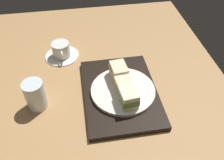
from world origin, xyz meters
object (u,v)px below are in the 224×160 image
object	(u,v)px
sandwich_middle	(123,84)
coffee_cup	(61,51)
sandwich_near	(128,97)
sandwich_plate	(123,91)
drinking_glass	(35,95)
sandwich_far	(119,72)

from	to	relation	value
sandwich_middle	coffee_cup	bearing A→B (deg)	38.84
sandwich_near	coffee_cup	xyz separation A→B (cm)	(32.77, 21.78, -3.42)
sandwich_plate	drinking_glass	xyz separation A→B (cm)	(0.19, 29.99, 2.82)
sandwich_plate	drinking_glass	size ratio (longest dim) A/B	2.12
sandwich_far	coffee_cup	bearing A→B (deg)	45.91
sandwich_near	drinking_glass	size ratio (longest dim) A/B	0.75
drinking_glass	sandwich_near	bearing A→B (deg)	-101.94
sandwich_plate	sandwich_far	world-z (taller)	sandwich_far
sandwich_middle	sandwich_far	bearing A→B (deg)	3.85
sandwich_far	coffee_cup	xyz separation A→B (cm)	(20.28, 20.94, -3.39)
sandwich_plate	sandwich_middle	bearing A→B (deg)	180.00
sandwich_far	drinking_glass	distance (cm)	30.19
sandwich_plate	sandwich_middle	distance (cm)	3.11
sandwich_far	drinking_glass	world-z (taller)	drinking_glass
sandwich_plate	sandwich_middle	size ratio (longest dim) A/B	2.87
sandwich_middle	coffee_cup	size ratio (longest dim) A/B	0.56
sandwich_middle	sandwich_plate	bearing A→B (deg)	0.00
sandwich_far	coffee_cup	size ratio (longest dim) A/B	0.57
sandwich_middle	sandwich_near	bearing A→B (deg)	-176.15
sandwich_near	sandwich_plate	bearing A→B (deg)	3.85
sandwich_plate	coffee_cup	world-z (taller)	coffee_cup
sandwich_middle	coffee_cup	distance (cm)	34.18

